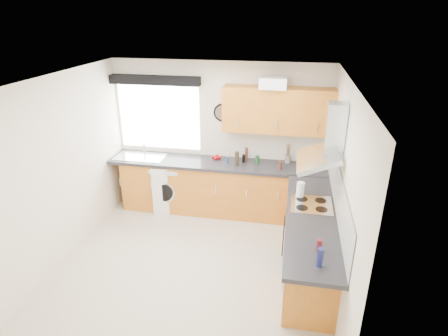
% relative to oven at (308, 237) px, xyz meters
% --- Properties ---
extents(ground_plane, '(3.60, 3.60, 0.00)m').
position_rel_oven_xyz_m(ground_plane, '(-1.50, -0.30, -0.42)').
color(ground_plane, beige).
extents(ceiling, '(3.60, 3.60, 0.02)m').
position_rel_oven_xyz_m(ceiling, '(-1.50, -0.30, 2.08)').
color(ceiling, white).
rests_on(ceiling, wall_back).
extents(wall_back, '(3.60, 0.02, 2.50)m').
position_rel_oven_xyz_m(wall_back, '(-1.50, 1.50, 0.82)').
color(wall_back, silver).
rests_on(wall_back, ground_plane).
extents(wall_front, '(3.60, 0.02, 2.50)m').
position_rel_oven_xyz_m(wall_front, '(-1.50, -2.10, 0.82)').
color(wall_front, silver).
rests_on(wall_front, ground_plane).
extents(wall_left, '(0.02, 3.60, 2.50)m').
position_rel_oven_xyz_m(wall_left, '(-3.30, -0.30, 0.82)').
color(wall_left, silver).
rests_on(wall_left, ground_plane).
extents(wall_right, '(0.02, 3.60, 2.50)m').
position_rel_oven_xyz_m(wall_right, '(0.30, -0.30, 0.82)').
color(wall_right, silver).
rests_on(wall_right, ground_plane).
extents(window, '(1.40, 0.02, 1.10)m').
position_rel_oven_xyz_m(window, '(-2.55, 1.49, 1.12)').
color(window, white).
rests_on(window, wall_back).
extents(window_blind, '(1.50, 0.18, 0.14)m').
position_rel_oven_xyz_m(window_blind, '(-2.55, 1.40, 1.76)').
color(window_blind, black).
rests_on(window_blind, wall_back).
extents(splashback, '(0.01, 3.00, 0.54)m').
position_rel_oven_xyz_m(splashback, '(0.29, 0.00, 0.75)').
color(splashback, white).
rests_on(splashback, wall_right).
extents(base_cab_back, '(3.00, 0.58, 0.86)m').
position_rel_oven_xyz_m(base_cab_back, '(-1.60, 1.21, 0.01)').
color(base_cab_back, '#AF641D').
rests_on(base_cab_back, ground_plane).
extents(base_cab_corner, '(0.60, 0.60, 0.86)m').
position_rel_oven_xyz_m(base_cab_corner, '(0.00, 1.20, 0.01)').
color(base_cab_corner, '#AF641D').
rests_on(base_cab_corner, ground_plane).
extents(base_cab_right, '(0.58, 2.10, 0.86)m').
position_rel_oven_xyz_m(base_cab_right, '(0.01, -0.15, 0.01)').
color(base_cab_right, '#AF641D').
rests_on(base_cab_right, ground_plane).
extents(worktop_back, '(3.60, 0.62, 0.05)m').
position_rel_oven_xyz_m(worktop_back, '(-1.50, 1.20, 0.46)').
color(worktop_back, black).
rests_on(worktop_back, base_cab_back).
extents(worktop_right, '(0.62, 2.42, 0.05)m').
position_rel_oven_xyz_m(worktop_right, '(0.00, -0.30, 0.46)').
color(worktop_right, black).
rests_on(worktop_right, base_cab_right).
extents(sink, '(0.84, 0.46, 0.10)m').
position_rel_oven_xyz_m(sink, '(-2.83, 1.20, 0.52)').
color(sink, silver).
rests_on(sink, worktop_back).
extents(oven, '(0.56, 0.58, 0.85)m').
position_rel_oven_xyz_m(oven, '(0.00, 0.00, 0.00)').
color(oven, black).
rests_on(oven, ground_plane).
extents(hob_plate, '(0.52, 0.52, 0.01)m').
position_rel_oven_xyz_m(hob_plate, '(0.00, 0.00, 0.49)').
color(hob_plate, silver).
rests_on(hob_plate, worktop_right).
extents(extractor_hood, '(0.52, 0.78, 0.66)m').
position_rel_oven_xyz_m(extractor_hood, '(0.10, -0.00, 1.34)').
color(extractor_hood, silver).
rests_on(extractor_hood, wall_right).
extents(upper_cabinets, '(1.70, 0.35, 0.70)m').
position_rel_oven_xyz_m(upper_cabinets, '(-0.55, 1.32, 1.38)').
color(upper_cabinets, '#AF641D').
rests_on(upper_cabinets, wall_back).
extents(washing_machine, '(0.72, 0.71, 0.84)m').
position_rel_oven_xyz_m(washing_machine, '(-2.33, 1.19, -0.01)').
color(washing_machine, white).
rests_on(washing_machine, ground_plane).
extents(wall_clock, '(0.31, 0.04, 0.31)m').
position_rel_oven_xyz_m(wall_clock, '(-1.45, 1.48, 1.25)').
color(wall_clock, black).
rests_on(wall_clock, wall_back).
extents(casserole, '(0.41, 0.30, 0.17)m').
position_rel_oven_xyz_m(casserole, '(-0.64, 1.22, 1.81)').
color(casserole, white).
rests_on(casserole, upper_cabinets).
extents(storage_box, '(0.25, 0.22, 0.10)m').
position_rel_oven_xyz_m(storage_box, '(-0.56, 1.42, 1.78)').
color(storage_box, maroon).
rests_on(storage_box, upper_cabinets).
extents(utensil_pot, '(0.12, 0.12, 0.13)m').
position_rel_oven_xyz_m(utensil_pot, '(-0.35, 1.40, 0.55)').
color(utensil_pot, slate).
rests_on(utensil_pot, worktop_back).
extents(kitchen_roll, '(0.13, 0.13, 0.22)m').
position_rel_oven_xyz_m(kitchen_roll, '(-0.15, 0.18, 0.60)').
color(kitchen_roll, white).
rests_on(kitchen_roll, worktop_right).
extents(tomato_cluster, '(0.15, 0.15, 0.06)m').
position_rel_oven_xyz_m(tomato_cluster, '(-1.53, 1.35, 0.52)').
color(tomato_cluster, '#AB020D').
rests_on(tomato_cluster, worktop_back).
extents(jar_0, '(0.06, 0.06, 0.13)m').
position_rel_oven_xyz_m(jar_0, '(-0.46, 1.11, 0.55)').
color(jar_0, '#4A221A').
rests_on(jar_0, worktop_back).
extents(jar_1, '(0.07, 0.07, 0.15)m').
position_rel_oven_xyz_m(jar_1, '(-0.83, 1.25, 0.56)').
color(jar_1, '#18431F').
rests_on(jar_1, worktop_back).
extents(jar_2, '(0.05, 0.05, 0.22)m').
position_rel_oven_xyz_m(jar_2, '(-1.03, 1.37, 0.60)').
color(jar_2, '#51251D').
rests_on(jar_2, worktop_back).
extents(jar_3, '(0.05, 0.05, 0.13)m').
position_rel_oven_xyz_m(jar_3, '(-1.06, 1.28, 0.55)').
color(jar_3, black).
rests_on(jar_3, worktop_back).
extents(jar_4, '(0.04, 0.04, 0.10)m').
position_rel_oven_xyz_m(jar_4, '(-1.31, 1.18, 0.54)').
color(jar_4, navy).
rests_on(jar_4, worktop_back).
extents(jar_5, '(0.07, 0.07, 0.23)m').
position_rel_oven_xyz_m(jar_5, '(-1.15, 1.13, 0.60)').
color(jar_5, '#2D2519').
rests_on(jar_5, worktop_back).
extents(bottle_0, '(0.06, 0.06, 0.20)m').
position_rel_oven_xyz_m(bottle_0, '(0.04, -1.25, 0.59)').
color(bottle_0, navy).
rests_on(bottle_0, worktop_right).
extents(bottle_1, '(0.06, 0.06, 0.14)m').
position_rel_oven_xyz_m(bottle_1, '(0.05, -1.01, 0.56)').
color(bottle_1, '#591219').
rests_on(bottle_1, worktop_right).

